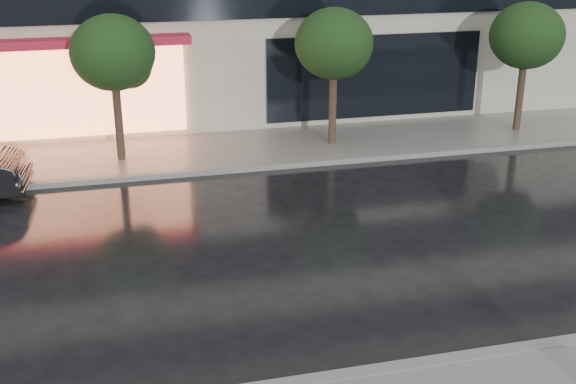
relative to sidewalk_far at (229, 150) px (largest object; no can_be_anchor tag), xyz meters
name	(u,v)px	position (x,y,z in m)	size (l,w,h in m)	color
ground	(341,342)	(0.00, -10.25, -0.06)	(120.00, 120.00, 0.00)	black
sidewalk_far	(229,150)	(0.00, 0.00, 0.00)	(60.00, 3.50, 0.12)	slate
curb_near	(362,375)	(0.00, -11.25, 0.01)	(60.00, 0.25, 0.14)	gray
curb_far	(240,169)	(0.00, -1.75, 0.01)	(60.00, 0.25, 0.14)	gray
tree_mid_west	(115,55)	(-2.94, -0.22, 2.86)	(2.20, 2.20, 3.99)	#33261C
tree_mid_east	(336,46)	(3.06, -0.22, 2.86)	(2.20, 2.20, 3.99)	#33261C
tree_far_east	(528,38)	(9.06, -0.22, 2.86)	(2.20, 2.20, 3.99)	#33261C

